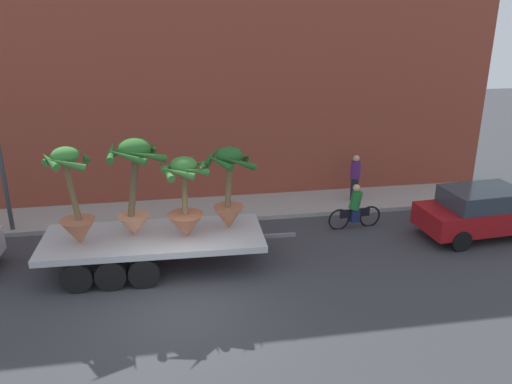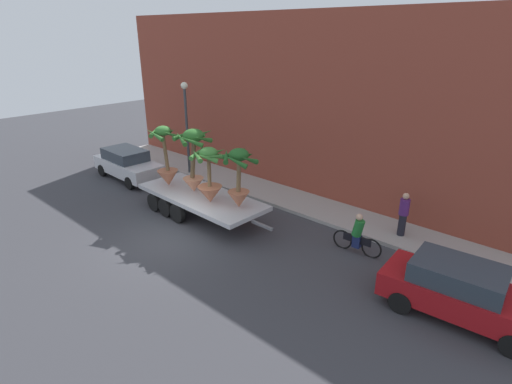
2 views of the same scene
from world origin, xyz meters
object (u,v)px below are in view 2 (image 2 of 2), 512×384
potted_palm_rear (209,177)px  parked_car (462,291)px  trailing_car (128,164)px  cyclist (357,236)px  pedestrian_near_gate (404,213)px  potted_palm_extra (239,179)px  street_lamp (186,116)px  potted_palm_middle (193,157)px  potted_palm_front (166,160)px  flatbed_trailer (197,198)px

potted_palm_rear → parked_car: 9.47m
potted_palm_rear → trailing_car: bearing=173.9°
cyclist → pedestrian_near_gate: bearing=70.8°
potted_palm_extra → pedestrian_near_gate: 6.31m
trailing_car → street_lamp: bearing=52.1°
potted_palm_middle → potted_palm_front: 1.61m
potted_palm_front → potted_palm_extra: potted_palm_front is taller
potted_palm_extra → parked_car: bearing=2.1°
potted_palm_rear → pedestrian_near_gate: (6.27, 4.01, -1.00)m
potted_palm_rear → parked_car: (9.36, 0.69, -1.22)m
potted_palm_extra → potted_palm_middle: bearing=-178.3°
potted_palm_middle → cyclist: size_ratio=1.49×
flatbed_trailer → potted_palm_rear: (1.16, -0.28, 1.28)m
potted_palm_rear → trailing_car: 7.59m
pedestrian_near_gate → street_lamp: (-11.74, -0.68, 2.19)m
flatbed_trailer → cyclist: cyclist is taller
potted_palm_middle → street_lamp: street_lamp is taller
flatbed_trailer → potted_palm_rear: bearing=-13.6°
potted_palm_rear → trailing_car: potted_palm_rear is taller
flatbed_trailer → potted_palm_front: potted_palm_front is taller
potted_palm_front → trailing_car: size_ratio=0.60×
potted_palm_front → trailing_car: 4.85m
potted_palm_rear → parked_car: size_ratio=0.52×
flatbed_trailer → potted_palm_middle: (-0.14, 0.03, 1.76)m
trailing_car → street_lamp: (1.98, 2.54, 2.40)m
pedestrian_near_gate → cyclist: bearing=-109.2°
parked_car → pedestrian_near_gate: 4.55m
trailing_car → pedestrian_near_gate: 14.09m
potted_palm_middle → pedestrian_near_gate: bearing=26.0°
trailing_car → pedestrian_near_gate: (13.72, 3.22, 0.22)m
cyclist → street_lamp: (-11.01, 1.41, 2.56)m
potted_palm_rear → street_lamp: street_lamp is taller
potted_palm_extra → parked_car: potted_palm_extra is taller
potted_palm_middle → pedestrian_near_gate: (7.57, 3.70, -1.49)m
potted_palm_front → cyclist: bearing=12.8°
flatbed_trailer → parked_car: size_ratio=1.62×
potted_palm_rear → potted_palm_front: (-2.84, 0.03, 0.10)m
cyclist → potted_palm_middle: bearing=-166.7°
cyclist → potted_palm_rear: bearing=-160.8°
potted_palm_middle → potted_palm_front: potted_palm_middle is taller
potted_palm_front → street_lamp: (-2.62, 3.31, 1.09)m
potted_palm_extra → trailing_car: 8.79m
pedestrian_near_gate → potted_palm_rear: bearing=-147.4°
trailing_car → potted_palm_middle: bearing=-4.5°
potted_palm_rear → potted_palm_middle: potted_palm_middle is taller
flatbed_trailer → pedestrian_near_gate: 8.32m
pedestrian_near_gate → street_lamp: street_lamp is taller
potted_palm_middle → parked_car: bearing=2.0°
cyclist → street_lamp: size_ratio=0.38×
flatbed_trailer → trailing_car: trailing_car is taller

